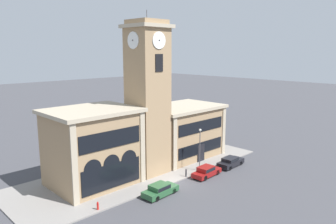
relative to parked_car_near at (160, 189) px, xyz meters
name	(u,v)px	position (x,y,z in m)	size (l,w,h in m)	color
ground_plane	(175,183)	(3.89, 1.32, -0.73)	(300.00, 300.00, 0.00)	#424247
sidewalk_kerb	(143,169)	(3.89, 7.83, -0.65)	(36.83, 13.02, 0.15)	gray
clock_tower	(148,99)	(3.89, 6.54, 9.55)	(5.17, 5.17, 21.66)	#9E7F5B
town_hall_left_wing	(93,147)	(-3.66, 8.29, 4.12)	(10.74, 8.74, 9.63)	#9E7F5B
town_hall_right_wing	(182,131)	(12.36, 8.30, 3.38)	(12.58, 8.74, 8.16)	#9E7F5B
parked_car_near	(160,189)	(0.00, 0.00, 0.00)	(4.60, 2.08, 1.40)	#285633
parked_car_mid	(206,171)	(8.45, 0.00, 0.01)	(4.58, 1.99, 1.40)	maroon
parked_car_far	(231,162)	(13.98, 0.00, -0.01)	(4.76, 2.04, 1.37)	black
street_lamp	(200,143)	(9.17, 1.82, 3.32)	(0.36, 0.36, 5.97)	#4C4C51
bollard	(186,173)	(6.17, 1.59, -0.06)	(0.18, 0.18, 1.06)	black
fire_hydrant	(98,206)	(-7.24, 1.80, -0.16)	(0.22, 0.22, 0.87)	red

